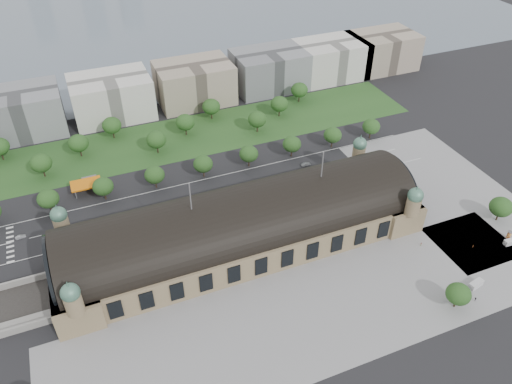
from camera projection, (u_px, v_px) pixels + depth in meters
name	position (u px, v px, depth m)	size (l,w,h in m)	color
ground	(242.00, 245.00, 208.60)	(900.00, 900.00, 0.00)	black
station	(242.00, 226.00, 202.35)	(150.00, 48.40, 44.30)	#887254
plaza_south	(312.00, 316.00, 179.30)	(190.00, 48.00, 0.12)	gray
plaza_east	(442.00, 188.00, 239.66)	(56.00, 100.00, 0.12)	gray
road_slab	(173.00, 204.00, 230.47)	(260.00, 26.00, 0.10)	black
grass_belt	(156.00, 143.00, 272.36)	(300.00, 45.00, 0.10)	#264F1F
petrol_station	(88.00, 183.00, 238.48)	(14.00, 13.00, 5.05)	orange
lake	(117.00, 22.00, 427.41)	(700.00, 320.00, 0.08)	slate
office_2	(20.00, 113.00, 274.82)	(45.00, 32.00, 24.00)	gray
office_3	(112.00, 97.00, 289.91)	(45.00, 32.00, 24.00)	silver
office_4	(194.00, 83.00, 304.99)	(45.00, 32.00, 24.00)	tan
office_5	(269.00, 70.00, 320.07)	(45.00, 32.00, 24.00)	gray
office_6	(331.00, 59.00, 333.64)	(45.00, 32.00, 24.00)	silver
office_7	(381.00, 51.00, 345.71)	(45.00, 32.00, 24.00)	tan
tree_row_2	(48.00, 199.00, 221.28)	(9.60, 9.60, 11.52)	#2D2116
tree_row_3	(103.00, 186.00, 228.52)	(9.60, 9.60, 11.52)	#2D2116
tree_row_4	(155.00, 175.00, 235.76)	(9.60, 9.60, 11.52)	#2D2116
tree_row_5	(203.00, 164.00, 243.00)	(9.60, 9.60, 11.52)	#2D2116
tree_row_6	(249.00, 154.00, 250.24)	(9.60, 9.60, 11.52)	#2D2116
tree_row_7	(292.00, 144.00, 257.47)	(9.60, 9.60, 11.52)	#2D2116
tree_row_8	(333.00, 135.00, 264.71)	(9.60, 9.60, 11.52)	#2D2116
tree_row_9	(371.00, 126.00, 271.95)	(9.60, 9.60, 11.52)	#2D2116
tree_belt_3	(41.00, 163.00, 242.63)	(10.40, 10.40, 12.48)	#2D2116
tree_belt_4	(78.00, 143.00, 257.17)	(10.40, 10.40, 12.48)	#2D2116
tree_belt_5	(112.00, 125.00, 271.71)	(10.40, 10.40, 12.48)	#2D2116
tree_belt_6	(156.00, 140.00, 259.82)	(10.40, 10.40, 12.48)	#2D2116
tree_belt_7	(185.00, 122.00, 274.36)	(10.40, 10.40, 12.48)	#2D2116
tree_belt_8	(211.00, 107.00, 288.90)	(10.40, 10.40, 12.48)	#2D2116
tree_belt_9	(257.00, 119.00, 277.01)	(10.40, 10.40, 12.48)	#2D2116
tree_belt_10	(279.00, 104.00, 291.56)	(10.40, 10.40, 12.48)	#2D2116
tree_belt_11	(299.00, 90.00, 306.10)	(10.40, 10.40, 12.48)	#2D2116
tree_plaza_ne	(501.00, 207.00, 216.70)	(10.00, 10.00, 11.69)	#2D2116
tree_plaza_s	(458.00, 294.00, 178.50)	(9.00, 9.00, 10.64)	#2D2116
traffic_car_1	(21.00, 237.00, 211.44)	(1.44, 4.13, 1.36)	#93959B
traffic_car_4	(226.00, 201.00, 230.88)	(1.80, 4.48, 1.53)	#171F42
traffic_car_5	(306.00, 164.00, 254.56)	(1.72, 4.94, 1.63)	#53575B
traffic_car_6	(376.00, 155.00, 261.65)	(2.57, 5.57, 1.55)	silver
parked_car_0	(57.00, 251.00, 204.41)	(1.45, 4.15, 1.37)	black
parked_car_1	(121.00, 240.00, 209.49)	(2.63, 5.70, 1.58)	maroon
parked_car_2	(122.00, 240.00, 209.61)	(2.18, 5.37, 1.56)	#1C254F
parked_car_3	(91.00, 248.00, 205.77)	(1.80, 4.49, 1.53)	#57585E
parked_car_4	(127.00, 233.00, 213.43)	(1.70, 4.88, 1.61)	silver
parked_car_5	(119.00, 237.00, 211.48)	(2.35, 5.09, 1.42)	gray
parked_car_6	(176.00, 222.00, 219.17)	(2.10, 5.18, 1.50)	black
bus_west	(171.00, 217.00, 220.29)	(2.86, 12.24, 3.41)	red
bus_mid	(266.00, 191.00, 235.10)	(3.17, 13.57, 3.78)	beige
bus_east	(244.00, 193.00, 234.38)	(2.66, 11.35, 3.16)	silver
van_east	(510.00, 242.00, 208.16)	(5.61, 2.63, 2.36)	silver
van_south	(475.00, 285.00, 189.31)	(6.48, 3.63, 2.65)	silver
advertising_column	(509.00, 235.00, 210.70)	(1.93, 1.93, 3.65)	#B72D47
pedestrian_0	(421.00, 244.00, 207.67)	(0.77, 0.44, 1.57)	gray
pedestrian_1	(473.00, 247.00, 206.40)	(0.64, 0.42, 1.76)	gray
pedestrian_4	(475.00, 299.00, 184.17)	(1.10, 0.48, 1.70)	gray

